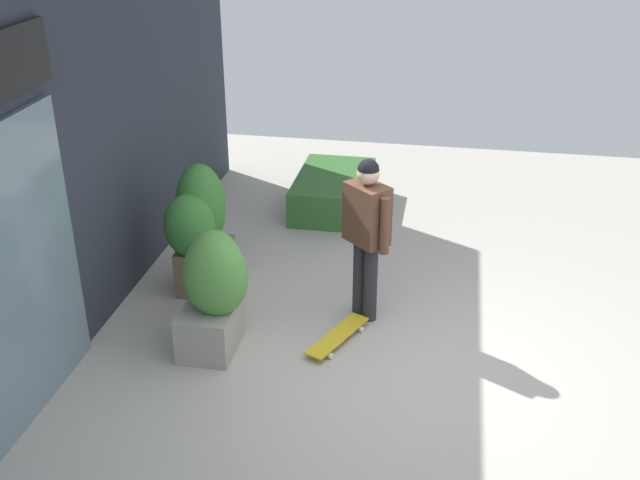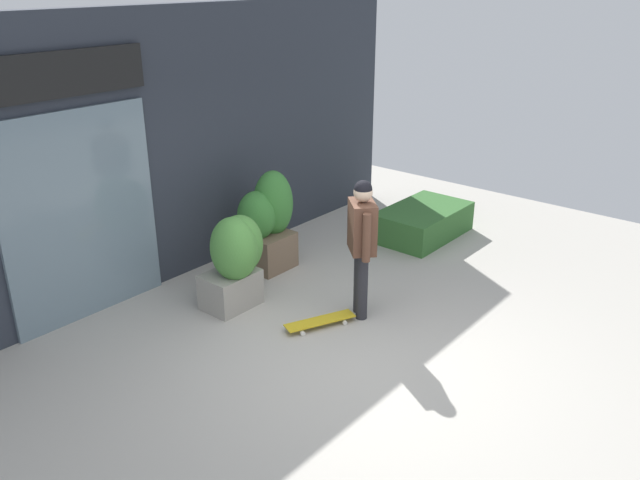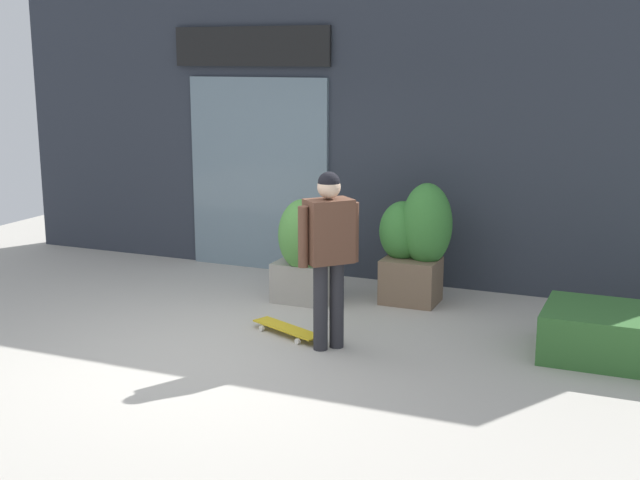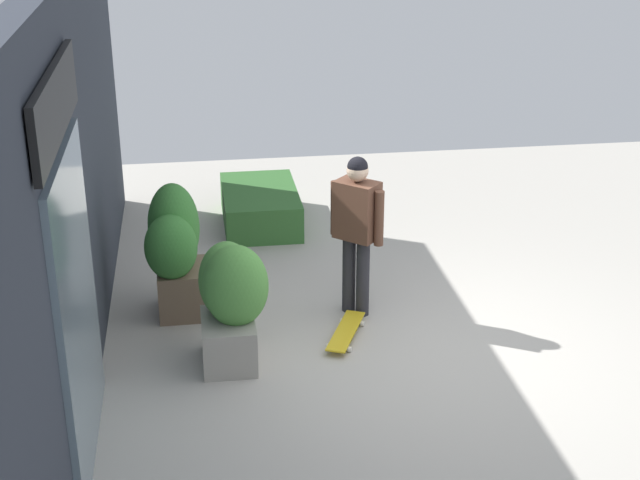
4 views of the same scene
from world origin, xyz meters
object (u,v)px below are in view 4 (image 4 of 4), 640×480
object	(u,v)px
skateboarder	(357,221)
planter_box_right	(175,248)
skateboard	(346,331)
planter_box_left	(232,295)

from	to	relation	value
skateboarder	planter_box_right	xyz separation A→B (m)	(0.29, 1.74, -0.30)
skateboarder	skateboard	world-z (taller)	skateboarder
skateboard	planter_box_left	distance (m)	1.23
skateboard	planter_box_right	world-z (taller)	planter_box_right
skateboard	planter_box_left	size ratio (longest dim) A/B	0.73
skateboard	planter_box_left	xyz separation A→B (m)	(-0.24, 1.06, 0.58)
skateboard	planter_box_left	world-z (taller)	planter_box_left
skateboarder	planter_box_left	world-z (taller)	skateboarder
skateboard	planter_box_right	distance (m)	1.85
planter_box_right	skateboarder	bearing A→B (deg)	-99.37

